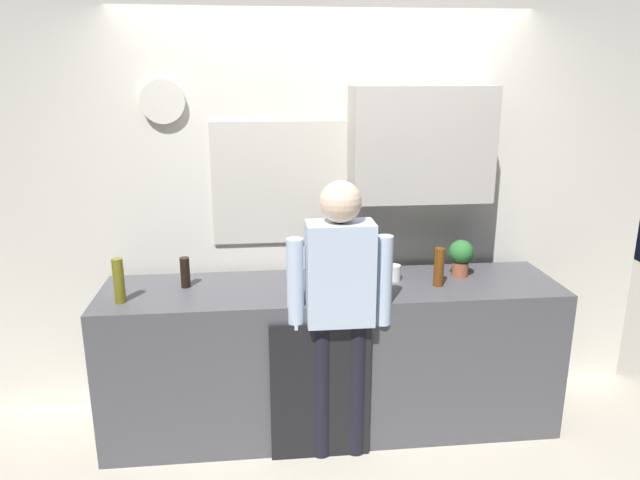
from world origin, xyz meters
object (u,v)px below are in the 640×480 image
bottle_dark_sauce (185,272)px  cup_white_mug (394,273)px  coffee_maker (332,263)px  person_at_sink (340,300)px  bottle_olive_oil (119,281)px  potted_plant (461,256)px  bottle_amber_beer (439,267)px

bottle_dark_sauce → cup_white_mug: size_ratio=1.89×
coffee_maker → bottle_dark_sauce: bearing=173.9°
bottle_dark_sauce → person_at_sink: person_at_sink is taller
bottle_olive_oil → person_at_sink: size_ratio=0.16×
person_at_sink → coffee_maker: bearing=82.1°
bottle_dark_sauce → cup_white_mug: bottle_dark_sauce is taller
coffee_maker → potted_plant: coffee_maker is taller
coffee_maker → bottle_amber_beer: size_ratio=1.43×
coffee_maker → potted_plant: size_ratio=1.43×
coffee_maker → cup_white_mug: coffee_maker is taller
bottle_amber_beer → bottle_olive_oil: 1.81m
cup_white_mug → person_at_sink: person_at_sink is taller
coffee_maker → cup_white_mug: size_ratio=3.47×
bottle_amber_beer → bottle_olive_oil: size_ratio=0.92×
coffee_maker → bottle_olive_oil: size_ratio=1.32×
coffee_maker → bottle_olive_oil: (-1.18, -0.12, -0.02)m
bottle_amber_beer → cup_white_mug: (-0.24, 0.12, -0.07)m
coffee_maker → bottle_dark_sauce: 0.86m
bottle_amber_beer → potted_plant: (0.18, 0.15, 0.02)m
bottle_amber_beer → cup_white_mug: bearing=153.1°
bottle_amber_beer → bottle_dark_sauce: bottle_amber_beer is taller
potted_plant → bottle_amber_beer: bearing=-140.6°
bottle_amber_beer → potted_plant: size_ratio=1.00×
bottle_olive_oil → potted_plant: size_ratio=1.09×
bottle_amber_beer → cup_white_mug: bottle_amber_beer is taller
coffee_maker → bottle_olive_oil: coffee_maker is taller
cup_white_mug → potted_plant: bearing=4.2°
bottle_dark_sauce → potted_plant: 1.66m
bottle_amber_beer → person_at_sink: 0.67m
coffee_maker → bottle_dark_sauce: coffee_maker is taller
cup_white_mug → bottle_amber_beer: bearing=-26.9°
bottle_amber_beer → bottle_dark_sauce: bearing=174.7°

